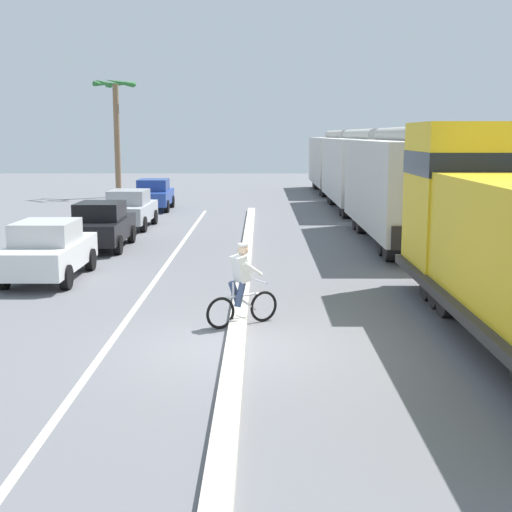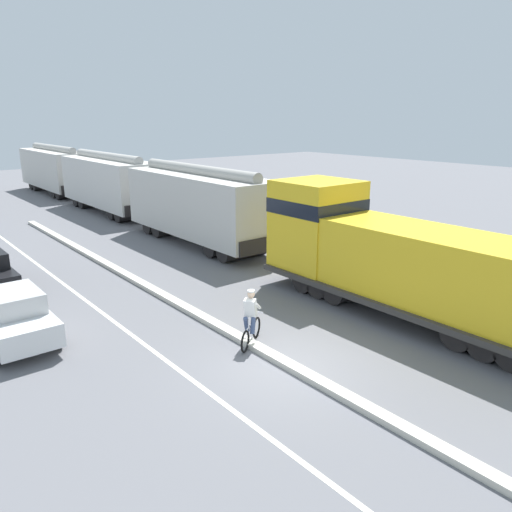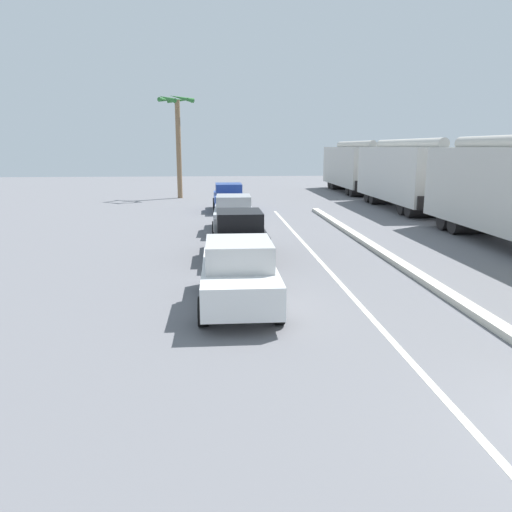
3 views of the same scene
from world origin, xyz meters
name	(u,v)px [view 2 (image 2 of 3)]	position (x,y,z in m)	size (l,w,h in m)	color
ground_plane	(284,365)	(0.00, 0.00, 0.00)	(120.00, 120.00, 0.00)	slate
median_curb	(174,301)	(0.00, 6.00, 0.08)	(0.36, 36.00, 0.16)	beige
lane_stripe	(111,319)	(-2.40, 6.00, 0.00)	(0.14, 36.00, 0.01)	silver
locomotive	(390,261)	(5.56, 0.74, 1.80)	(3.10, 11.61, 4.20)	gold
hopper_car_lead	(199,205)	(5.56, 12.90, 2.08)	(2.90, 10.60, 4.18)	beige
hopper_car_middle	(109,183)	(5.56, 24.50, 2.08)	(2.90, 10.60, 4.18)	silver
hopper_car_trailing	(55,169)	(5.56, 36.10, 2.08)	(2.90, 10.60, 4.18)	beige
parked_car_white	(13,316)	(-5.31, 6.27, 0.82)	(1.84, 4.20, 1.62)	silver
cyclist	(251,319)	(0.07, 1.55, 0.82)	(1.47, 0.98, 1.71)	black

